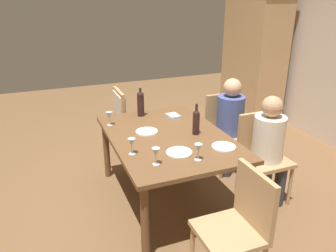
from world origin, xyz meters
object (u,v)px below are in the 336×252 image
object	(u,v)px
dinner_plate_host	(224,147)
chair_far_right	(261,151)
armoire_cabinet	(254,54)
dining_table	(168,143)
wine_glass_near_left	(156,153)
person_man_bearded	(231,120)
dinner_plate_guest_right	(147,132)
wine_bottle_tall_green	(141,103)
wine_glass_far	(198,149)
dinner_plate_guest_left	(179,152)
handbag	(160,142)
chair_far_left	(226,127)
wine_glass_centre	(109,116)
chair_left_end	(126,114)
person_woman_host	(269,144)
wine_bottle_dark_red	(196,121)
chair_right_end	(240,222)
wine_glass_near_right	(132,143)

from	to	relation	value
dinner_plate_host	chair_far_right	bearing A→B (deg)	106.98
armoire_cabinet	dining_table	size ratio (longest dim) A/B	1.37
wine_glass_near_left	dinner_plate_host	bearing A→B (deg)	96.25
wine_glass_near_left	person_man_bearded	bearing A→B (deg)	124.24
dining_table	dinner_plate_guest_right	xyz separation A→B (m)	(-0.15, -0.17, 0.09)
wine_bottle_tall_green	wine_glass_far	xyz separation A→B (m)	(1.21, 0.12, -0.05)
chair_far_right	wine_glass_near_left	xyz separation A→B (m)	(0.25, -1.25, 0.32)
dinner_plate_guest_left	dinner_plate_guest_right	xyz separation A→B (m)	(-0.55, -0.12, 0.00)
dinner_plate_host	dinner_plate_guest_left	distance (m)	0.43
dinner_plate_guest_left	handbag	distance (m)	1.75
chair_far_left	wine_glass_centre	bearing A→B (deg)	-1.48
chair_far_right	wine_glass_centre	bearing A→B (deg)	-28.05
chair_left_end	dinner_plate_guest_left	xyz separation A→B (m)	(1.58, 0.07, 0.16)
armoire_cabinet	person_man_bearded	bearing A→B (deg)	-41.21
dinner_plate_guest_left	person_woman_host	bearing A→B (deg)	90.89
wine_glass_centre	wine_bottle_tall_green	bearing A→B (deg)	111.31
dining_table	wine_bottle_dark_red	distance (m)	0.35
dining_table	wine_glass_centre	xyz separation A→B (m)	(-0.48, -0.48, 0.19)
dining_table	person_woman_host	bearing A→B (deg)	67.72
wine_bottle_dark_red	dinner_plate_guest_left	distance (m)	0.48
chair_far_left	wine_glass_centre	distance (m)	1.45
chair_far_left	wine_bottle_tall_green	bearing A→B (deg)	-10.64
wine_bottle_dark_red	dinner_plate_guest_left	size ratio (longest dim) A/B	1.35
person_man_bearded	dinner_plate_guest_right	size ratio (longest dim) A/B	5.13
person_woman_host	dinner_plate_guest_left	world-z (taller)	person_woman_host
chair_right_end	wine_glass_far	bearing A→B (deg)	4.27
wine_glass_near_right	dinner_plate_guest_left	xyz separation A→B (m)	(0.14, 0.39, -0.10)
person_woman_host	wine_glass_near_left	size ratio (longest dim) A/B	7.72
dinner_plate_guest_right	person_woman_host	bearing A→B (deg)	64.06
wine_glass_far	dinner_plate_guest_right	world-z (taller)	wine_glass_far
chair_far_right	wine_glass_centre	distance (m)	1.64
wine_bottle_tall_green	dinner_plate_guest_left	xyz separation A→B (m)	(1.04, 0.03, -0.15)
chair_left_end	wine_bottle_tall_green	size ratio (longest dim) A/B	2.82
wine_bottle_dark_red	wine_glass_near_right	xyz separation A→B (m)	(0.19, -0.71, -0.03)
dining_table	chair_left_end	distance (m)	1.19
wine_bottle_tall_green	chair_right_end	bearing A→B (deg)	5.26
wine_bottle_tall_green	dinner_plate_guest_right	size ratio (longest dim) A/B	1.45
chair_right_end	person_man_bearded	distance (m)	1.74
wine_glass_near_left	dinner_plate_host	size ratio (longest dim) A/B	0.67
chair_left_end	person_woman_host	distance (m)	1.89
person_man_bearded	wine_glass_far	bearing A→B (deg)	45.45
wine_glass_near_left	handbag	xyz separation A→B (m)	(-1.70, 0.66, -0.75)
dining_table	wine_glass_near_right	world-z (taller)	wine_glass_near_right
chair_right_end	person_woman_host	world-z (taller)	person_woman_host
chair_far_left	wine_glass_far	xyz separation A→B (m)	(1.02, -0.90, 0.32)
dinner_plate_guest_right	handbag	distance (m)	1.32
chair_right_end	handbag	bearing A→B (deg)	-6.37
person_man_bearded	dinner_plate_host	bearing A→B (deg)	53.89
dining_table	wine_glass_near_left	bearing A→B (deg)	-31.10
chair_left_end	dinner_plate_guest_left	distance (m)	1.59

